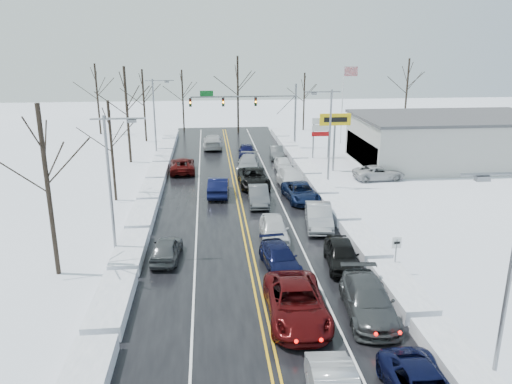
{
  "coord_description": "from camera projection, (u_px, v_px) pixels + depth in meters",
  "views": [
    {
      "loc": [
        -2.5,
        -33.73,
        13.26
      ],
      "look_at": [
        0.91,
        1.08,
        2.5
      ],
      "focal_mm": 35.0,
      "sensor_mm": 36.0,
      "label": 1
    }
  ],
  "objects": [
    {
      "name": "ground",
      "position": [
        245.0,
        230.0,
        36.22
      ],
      "size": [
        160.0,
        160.0,
        0.0
      ],
      "primitive_type": "plane",
      "color": "white",
      "rests_on": "ground"
    },
    {
      "name": "road_surface",
      "position": [
        243.0,
        220.0,
        38.12
      ],
      "size": [
        14.0,
        84.0,
        0.01
      ],
      "primitive_type": "cube",
      "color": "black",
      "rests_on": "ground"
    },
    {
      "name": "snow_bank_left",
      "position": [
        142.0,
        223.0,
        37.41
      ],
      "size": [
        1.81,
        72.0,
        0.78
      ],
      "primitive_type": "cube",
      "color": "white",
      "rests_on": "ground"
    },
    {
      "name": "snow_bank_right",
      "position": [
        340.0,
        217.0,
        38.83
      ],
      "size": [
        1.81,
        72.0,
        0.78
      ],
      "primitive_type": "cube",
      "color": "white",
      "rests_on": "ground"
    },
    {
      "name": "traffic_signal_mast",
      "position": [
        255.0,
        105.0,
        61.56
      ],
      "size": [
        13.28,
        0.39,
        8.0
      ],
      "color": "slate",
      "rests_on": "ground"
    },
    {
      "name": "tires_plus_sign",
      "position": [
        335.0,
        123.0,
        50.94
      ],
      "size": [
        3.2,
        0.34,
        6.0
      ],
      "color": "slate",
      "rests_on": "ground"
    },
    {
      "name": "used_vehicles_sign",
      "position": [
        321.0,
        130.0,
        57.15
      ],
      "size": [
        2.2,
        0.22,
        4.65
      ],
      "color": "slate",
      "rests_on": "ground"
    },
    {
      "name": "speed_limit_sign",
      "position": [
        396.0,
        248.0,
        28.89
      ],
      "size": [
        0.55,
        0.09,
        2.35
      ],
      "color": "slate",
      "rests_on": "ground"
    },
    {
      "name": "flagpole",
      "position": [
        344.0,
        98.0,
        64.43
      ],
      "size": [
        1.87,
        1.2,
        10.0
      ],
      "color": "silver",
      "rests_on": "ground"
    },
    {
      "name": "dealership_building",
      "position": [
        450.0,
        140.0,
        54.8
      ],
      "size": [
        20.4,
        12.4,
        5.3
      ],
      "color": "#A1A19D",
      "rests_on": "ground"
    },
    {
      "name": "streetlight_se",
      "position": [
        506.0,
        265.0,
        18.31
      ],
      "size": [
        3.2,
        0.25,
        9.0
      ],
      "color": "slate",
      "rests_on": "ground"
    },
    {
      "name": "streetlight_ne",
      "position": [
        328.0,
        131.0,
        44.94
      ],
      "size": [
        3.2,
        0.25,
        9.0
      ],
      "color": "slate",
      "rests_on": "ground"
    },
    {
      "name": "streetlight_sw",
      "position": [
        113.0,
        177.0,
        30.08
      ],
      "size": [
        3.2,
        0.25,
        9.0
      ],
      "color": "slate",
      "rests_on": "ground"
    },
    {
      "name": "streetlight_nw",
      "position": [
        156.0,
        112.0,
        56.71
      ],
      "size": [
        3.2,
        0.25,
        9.0
      ],
      "color": "slate",
      "rests_on": "ground"
    },
    {
      "name": "tree_left_b",
      "position": [
        44.0,
        158.0,
        27.39
      ],
      "size": [
        4.0,
        4.0,
        10.0
      ],
      "color": "#2D231C",
      "rests_on": "ground"
    },
    {
      "name": "tree_left_c",
      "position": [
        110.0,
        132.0,
        41.1
      ],
      "size": [
        3.4,
        3.4,
        8.5
      ],
      "color": "#2D231C",
      "rests_on": "ground"
    },
    {
      "name": "tree_left_d",
      "position": [
        126.0,
        96.0,
        53.95
      ],
      "size": [
        4.2,
        4.2,
        10.5
      ],
      "color": "#2D231C",
      "rests_on": "ground"
    },
    {
      "name": "tree_left_e",
      "position": [
        143.0,
        91.0,
        65.6
      ],
      "size": [
        3.8,
        3.8,
        9.5
      ],
      "color": "#2D231C",
      "rests_on": "ground"
    },
    {
      "name": "tree_far_a",
      "position": [
        96.0,
        85.0,
        70.54
      ],
      "size": [
        4.0,
        4.0,
        10.0
      ],
      "color": "#2D231C",
      "rests_on": "ground"
    },
    {
      "name": "tree_far_b",
      "position": [
        182.0,
        89.0,
        72.81
      ],
      "size": [
        3.6,
        3.6,
        9.0
      ],
      "color": "#2D231C",
      "rests_on": "ground"
    },
    {
      "name": "tree_far_c",
      "position": [
        238.0,
        80.0,
        71.25
      ],
      "size": [
        4.4,
        4.4,
        11.0
      ],
      "color": "#2D231C",
      "rests_on": "ground"
    },
    {
      "name": "tree_far_d",
      "position": [
        304.0,
        90.0,
        74.12
      ],
      "size": [
        3.4,
        3.4,
        8.5
      ],
      "color": "#2D231C",
      "rests_on": "ground"
    },
    {
      "name": "tree_far_e",
      "position": [
        408.0,
        80.0,
        75.67
      ],
      "size": [
        4.2,
        4.2,
        10.5
      ],
      "color": "#2D231C",
      "rests_on": "ground"
    },
    {
      "name": "queued_car_2",
      "position": [
        296.0,
        318.0,
        24.73
      ],
      "size": [
        2.98,
        6.22,
        1.71
      ],
      "primitive_type": "imported",
      "rotation": [
        0.0,
        0.0,
        -0.02
      ],
      "color": "#43080A",
      "rests_on": "ground"
    },
    {
      "name": "queued_car_3",
      "position": [
        280.0,
        268.0,
        30.17
      ],
      "size": [
        2.39,
        4.84,
        1.35
      ],
      "primitive_type": "imported",
      "rotation": [
        0.0,
        0.0,
        0.11
      ],
      "color": "black",
      "rests_on": "ground"
    },
    {
      "name": "queued_car_4",
      "position": [
        274.0,
        240.0,
        34.39
      ],
      "size": [
        2.04,
        4.74,
        1.59
      ],
      "primitive_type": "imported",
      "rotation": [
        0.0,
        0.0,
        -0.04
      ],
      "color": "silver",
      "rests_on": "ground"
    },
    {
      "name": "queued_car_5",
      "position": [
        258.0,
        204.0,
        41.78
      ],
      "size": [
        1.79,
        4.68,
        1.52
      ],
      "primitive_type": "imported",
      "rotation": [
        0.0,
        0.0,
        -0.04
      ],
      "color": "#46494C",
      "rests_on": "ground"
    },
    {
      "name": "queued_car_6",
      "position": [
        254.0,
        186.0,
        46.97
      ],
      "size": [
        2.79,
        5.88,
        1.62
      ],
      "primitive_type": "imported",
      "rotation": [
        0.0,
        0.0,
        0.02
      ],
      "color": "black",
      "rests_on": "ground"
    },
    {
      "name": "queued_car_7",
      "position": [
        249.0,
        171.0,
        52.41
      ],
      "size": [
        2.87,
        5.66,
        1.57
      ],
      "primitive_type": "imported",
      "rotation": [
        0.0,
        0.0,
        -0.13
      ],
      "color": "#919498",
      "rests_on": "ground"
    },
    {
      "name": "queued_car_8",
      "position": [
        247.0,
        158.0,
        58.08
      ],
      "size": [
        2.21,
        4.75,
        1.58
      ],
      "primitive_type": "imported",
      "rotation": [
        0.0,
        0.0,
        -0.08
      ],
      "color": "black",
      "rests_on": "ground"
    },
    {
      "name": "queued_car_11",
      "position": [
        367.0,
        315.0,
        25.03
      ],
      "size": [
        2.84,
        5.86,
        1.64
      ],
      "primitive_type": "imported",
      "rotation": [
        0.0,
        0.0,
        -0.1
      ],
      "color": "#393C3E",
      "rests_on": "ground"
    },
    {
      "name": "queued_car_12",
      "position": [
        341.0,
        266.0,
        30.4
      ],
      "size": [
        2.33,
        4.81,
        1.58
      ],
      "primitive_type": "imported",
      "rotation": [
        0.0,
        0.0,
        -0.1
      ],
      "color": "black",
      "rests_on": "ground"
    },
    {
      "name": "queued_car_13",
      "position": [
        318.0,
        227.0,
        36.72
      ],
      "size": [
        2.46,
        5.32,
        1.69
      ],
      "primitive_type": "imported",
      "rotation": [
        0.0,
        0.0,
        -0.14
      ],
      "color": "gray",
      "rests_on": "ground"
    },
    {
      "name": "queued_car_14",
      "position": [
        300.0,
        200.0,
        42.79
      ],
      "size": [
        2.88,
        5.52,
        1.48
      ],
      "primitive_type": "imported",
      "rotation": [
        0.0,
        0.0,
        0.08
      ],
      "color": "#0B1432",
      "rests_on": "ground"
    },
    {
      "name": "queued_car_15",
      "position": [
        292.0,
        188.0,
        46.45
      ],
      "size": [
        2.52,
        5.76,
        1.65
      ],
      "primitive_type": "imported",
      "rotation": [
        0.0,
        0.0,
        0.04
      ],
      "color": "white",
      "rests_on": "ground"
    },
    {
      "name": "queued_car_16",
      "position": [
        283.0,
        171.0,
        52.08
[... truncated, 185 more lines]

